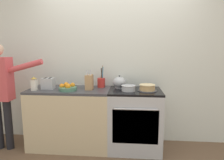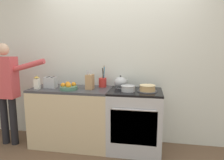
{
  "view_description": "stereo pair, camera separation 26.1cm",
  "coord_description": "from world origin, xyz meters",
  "px_view_note": "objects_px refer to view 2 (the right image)",
  "views": [
    {
      "loc": [
        0.21,
        -2.58,
        1.53
      ],
      "look_at": [
        -0.04,
        0.27,
        1.06
      ],
      "focal_mm": 32.0,
      "sensor_mm": 36.0,
      "label": 1
    },
    {
      "loc": [
        0.47,
        -2.54,
        1.53
      ],
      "look_at": [
        -0.04,
        0.27,
        1.06
      ],
      "focal_mm": 32.0,
      "sensor_mm": 36.0,
      "label": 2
    }
  ],
  "objects_px": {
    "stove_range": "(135,120)",
    "mixing_bowl": "(128,88)",
    "knife_block": "(90,82)",
    "utensil_crock": "(103,82)",
    "fruit_bowl": "(69,87)",
    "toaster": "(51,82)",
    "tea_kettle": "(121,82)",
    "milk_carton": "(37,83)",
    "person_baker": "(6,86)",
    "layer_cake": "(147,88)"
  },
  "relations": [
    {
      "from": "toaster",
      "to": "stove_range",
      "type": "bearing_deg",
      "value": 0.83
    },
    {
      "from": "utensil_crock",
      "to": "fruit_bowl",
      "type": "height_order",
      "value": "utensil_crock"
    },
    {
      "from": "utensil_crock",
      "to": "milk_carton",
      "type": "height_order",
      "value": "utensil_crock"
    },
    {
      "from": "stove_range",
      "to": "mixing_bowl",
      "type": "height_order",
      "value": "mixing_bowl"
    },
    {
      "from": "utensil_crock",
      "to": "toaster",
      "type": "bearing_deg",
      "value": -165.67
    },
    {
      "from": "mixing_bowl",
      "to": "toaster",
      "type": "xyz_separation_m",
      "value": [
        -1.21,
        0.05,
        0.04
      ]
    },
    {
      "from": "utensil_crock",
      "to": "fruit_bowl",
      "type": "relative_size",
      "value": 1.31
    },
    {
      "from": "toaster",
      "to": "mixing_bowl",
      "type": "bearing_deg",
      "value": -2.17
    },
    {
      "from": "milk_carton",
      "to": "person_baker",
      "type": "height_order",
      "value": "person_baker"
    },
    {
      "from": "knife_block",
      "to": "toaster",
      "type": "height_order",
      "value": "knife_block"
    },
    {
      "from": "tea_kettle",
      "to": "fruit_bowl",
      "type": "distance_m",
      "value": 0.79
    },
    {
      "from": "fruit_bowl",
      "to": "toaster",
      "type": "xyz_separation_m",
      "value": [
        -0.32,
        0.08,
        0.04
      ]
    },
    {
      "from": "layer_cake",
      "to": "toaster",
      "type": "distance_m",
      "value": 1.48
    },
    {
      "from": "stove_range",
      "to": "milk_carton",
      "type": "relative_size",
      "value": 4.56
    },
    {
      "from": "mixing_bowl",
      "to": "knife_block",
      "type": "bearing_deg",
      "value": 174.48
    },
    {
      "from": "knife_block",
      "to": "utensil_crock",
      "type": "height_order",
      "value": "utensil_crock"
    },
    {
      "from": "stove_range",
      "to": "toaster",
      "type": "relative_size",
      "value": 4.73
    },
    {
      "from": "mixing_bowl",
      "to": "fruit_bowl",
      "type": "relative_size",
      "value": 0.8
    },
    {
      "from": "fruit_bowl",
      "to": "person_baker",
      "type": "bearing_deg",
      "value": -175.84
    },
    {
      "from": "tea_kettle",
      "to": "mixing_bowl",
      "type": "height_order",
      "value": "tea_kettle"
    },
    {
      "from": "utensil_crock",
      "to": "toaster",
      "type": "distance_m",
      "value": 0.8
    },
    {
      "from": "knife_block",
      "to": "person_baker",
      "type": "distance_m",
      "value": 1.29
    },
    {
      "from": "knife_block",
      "to": "milk_carton",
      "type": "relative_size",
      "value": 1.51
    },
    {
      "from": "toaster",
      "to": "person_baker",
      "type": "height_order",
      "value": "person_baker"
    },
    {
      "from": "fruit_bowl",
      "to": "utensil_crock",
      "type": "bearing_deg",
      "value": 31.54
    },
    {
      "from": "tea_kettle",
      "to": "knife_block",
      "type": "xyz_separation_m",
      "value": [
        -0.44,
        -0.17,
        0.03
      ]
    },
    {
      "from": "stove_range",
      "to": "person_baker",
      "type": "distance_m",
      "value": 2.03
    },
    {
      "from": "stove_range",
      "to": "milk_carton",
      "type": "height_order",
      "value": "milk_carton"
    },
    {
      "from": "stove_range",
      "to": "utensil_crock",
      "type": "bearing_deg",
      "value": 161.18
    },
    {
      "from": "layer_cake",
      "to": "toaster",
      "type": "relative_size",
      "value": 1.44
    },
    {
      "from": "knife_block",
      "to": "milk_carton",
      "type": "bearing_deg",
      "value": -169.8
    },
    {
      "from": "fruit_bowl",
      "to": "layer_cake",
      "type": "bearing_deg",
      "value": 3.17
    },
    {
      "from": "layer_cake",
      "to": "mixing_bowl",
      "type": "bearing_deg",
      "value": -173.74
    },
    {
      "from": "stove_range",
      "to": "mixing_bowl",
      "type": "bearing_deg",
      "value": -147.01
    },
    {
      "from": "knife_block",
      "to": "toaster",
      "type": "bearing_deg",
      "value": -179.04
    },
    {
      "from": "layer_cake",
      "to": "person_baker",
      "type": "bearing_deg",
      "value": -176.37
    },
    {
      "from": "person_baker",
      "to": "stove_range",
      "type": "bearing_deg",
      "value": 11.93
    },
    {
      "from": "tea_kettle",
      "to": "toaster",
      "type": "distance_m",
      "value": 1.08
    },
    {
      "from": "fruit_bowl",
      "to": "person_baker",
      "type": "xyz_separation_m",
      "value": [
        -0.98,
        -0.07,
        -0.0
      ]
    },
    {
      "from": "person_baker",
      "to": "knife_block",
      "type": "bearing_deg",
      "value": 14.17
    },
    {
      "from": "stove_range",
      "to": "fruit_bowl",
      "type": "bearing_deg",
      "value": -174.25
    },
    {
      "from": "layer_cake",
      "to": "milk_carton",
      "type": "height_order",
      "value": "milk_carton"
    },
    {
      "from": "milk_carton",
      "to": "person_baker",
      "type": "relative_size",
      "value": 0.13
    },
    {
      "from": "toaster",
      "to": "milk_carton",
      "type": "xyz_separation_m",
      "value": [
        -0.15,
        -0.13,
        0.01
      ]
    },
    {
      "from": "mixing_bowl",
      "to": "person_baker",
      "type": "xyz_separation_m",
      "value": [
        -1.86,
        -0.11,
        -0.0
      ]
    },
    {
      "from": "tea_kettle",
      "to": "utensil_crock",
      "type": "relative_size",
      "value": 0.72
    },
    {
      "from": "layer_cake",
      "to": "mixing_bowl",
      "type": "height_order",
      "value": "layer_cake"
    },
    {
      "from": "layer_cake",
      "to": "knife_block",
      "type": "xyz_separation_m",
      "value": [
        -0.85,
        0.03,
        0.07
      ]
    },
    {
      "from": "tea_kettle",
      "to": "milk_carton",
      "type": "xyz_separation_m",
      "value": [
        -1.22,
        -0.32,
        0.01
      ]
    },
    {
      "from": "tea_kettle",
      "to": "knife_block",
      "type": "distance_m",
      "value": 0.47
    }
  ]
}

